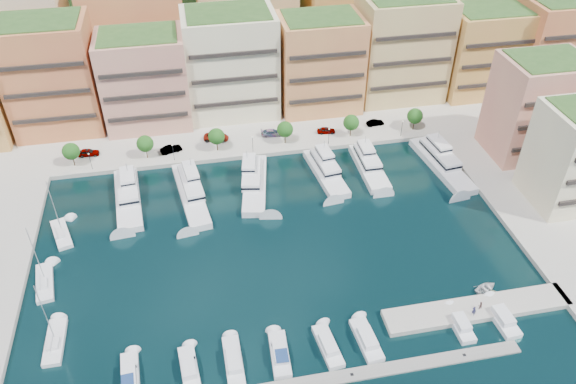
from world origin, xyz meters
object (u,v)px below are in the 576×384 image
at_px(lamppost_4, 402,126).
at_px(cruiser_9, 501,318).
at_px(cruiser_8, 460,325).
at_px(sailboat_1, 45,283).
at_px(cruiser_1, 130,379).
at_px(cruiser_3, 234,362).
at_px(lamppost_1, 173,150).
at_px(cruiser_6, 367,340).
at_px(tree_2, 216,136).
at_px(yacht_5, 368,164).
at_px(tree_0, 71,151).
at_px(tree_5, 415,116).
at_px(sailboat_2, 62,235).
at_px(lamppost_0, 90,159).
at_px(car_5, 375,123).
at_px(sailboat_0, 55,343).
at_px(yacht_6, 441,161).
at_px(cruiser_2, 189,369).
at_px(car_0, 88,152).
at_px(person_1, 480,305).
at_px(tree_3, 285,129).
at_px(tree_4, 351,123).
at_px(car_4, 326,130).
at_px(yacht_2, 190,191).
at_px(yacht_3, 254,181).
at_px(yacht_1, 128,196).
at_px(person_0, 474,311).
at_px(tender_3, 494,292).
at_px(car_3, 272,133).
at_px(lamppost_2, 253,141).
at_px(car_1, 171,149).
at_px(yacht_4, 325,170).
at_px(cruiser_4, 280,354).
at_px(car_2, 216,137).
at_px(lamppost_3, 329,133).
at_px(tree_1, 145,144).
at_px(cruiser_5, 328,346).

relative_size(lamppost_4, cruiser_9, 0.50).
bearing_deg(cruiser_8, sailboat_1, 161.40).
relative_size(cruiser_1, cruiser_3, 1.01).
xyz_separation_m(lamppost_1, cruiser_6, (27.97, -55.79, -3.28)).
height_order(lamppost_1, cruiser_8, lamppost_1).
bearing_deg(tree_2, yacht_5, -21.01).
distance_m(tree_0, lamppost_1, 22.14).
bearing_deg(tree_5, sailboat_2, -164.22).
distance_m(lamppost_0, car_5, 67.75).
distance_m(tree_5, sailboat_0, 92.44).
height_order(tree_2, sailboat_0, sailboat_0).
height_order(lamppost_4, yacht_6, yacht_6).
bearing_deg(cruiser_8, cruiser_2, -179.99).
height_order(cruiser_9, car_0, car_0).
bearing_deg(yacht_6, sailboat_0, -156.54).
height_order(car_0, person_1, car_0).
bearing_deg(tree_3, tree_4, 0.00).
distance_m(tree_5, car_4, 21.73).
height_order(yacht_2, yacht_3, same).
xyz_separation_m(tree_0, sailboat_2, (-0.38, -22.71, -4.43)).
xyz_separation_m(lamppost_1, cruiser_1, (-8.45, -55.82, -3.26)).
bearing_deg(yacht_1, cruiser_6, -49.40).
xyz_separation_m(tree_2, person_0, (36.47, -56.84, -2.82)).
bearing_deg(cruiser_9, tender_3, 74.27).
bearing_deg(car_3, tree_2, 110.83).
bearing_deg(car_3, lamppost_1, 109.52).
bearing_deg(yacht_6, lamppost_4, 111.98).
relative_size(lamppost_2, yacht_5, 0.24).
xyz_separation_m(lamppost_4, car_0, (-73.21, 5.78, -2.00)).
relative_size(tree_5, car_1, 1.15).
height_order(lamppost_4, car_4, lamppost_4).
distance_m(yacht_4, cruiser_4, 48.95).
height_order(cruiser_6, car_2, car_2).
bearing_deg(lamppost_3, tree_0, 177.73).
relative_size(car_2, car_4, 1.36).
relative_size(lamppost_0, sailboat_1, 0.32).
bearing_deg(person_0, car_4, -18.26).
bearing_deg(tree_1, lamppost_4, -2.20).
relative_size(yacht_4, cruiser_9, 2.19).
bearing_deg(sailboat_1, cruiser_4, -31.05).
bearing_deg(tree_1, lamppost_3, -3.13).
distance_m(cruiser_6, car_1, 65.87).
distance_m(tree_5, car_2, 48.14).
distance_m(cruiser_6, car_2, 65.00).
xyz_separation_m(cruiser_1, cruiser_2, (8.68, 0.03, -0.02)).
xyz_separation_m(cruiser_3, car_4, (29.72, 60.63, 1.19)).
distance_m(lamppost_0, car_3, 42.08).
xyz_separation_m(tree_0, yacht_3, (38.59, -13.78, -3.53)).
distance_m(tree_2, cruiser_5, 59.41).
bearing_deg(yacht_1, tree_3, 21.04).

